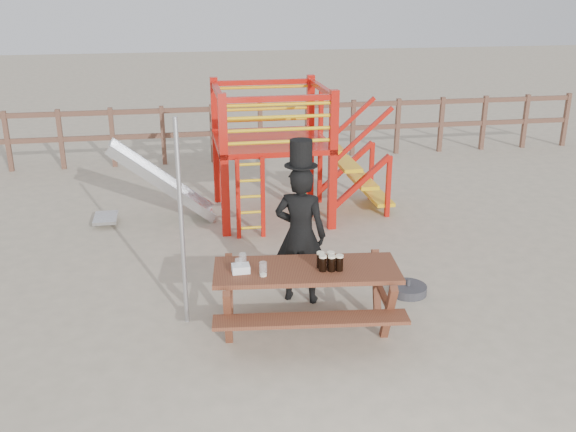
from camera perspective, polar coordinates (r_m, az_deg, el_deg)
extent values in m
plane|color=#B6A78D|center=(7.13, 1.43, -9.60)|extent=(60.00, 60.00, 0.00)
cube|color=brown|center=(13.35, -4.66, 9.51)|extent=(15.00, 0.06, 0.10)
cube|color=brown|center=(13.45, -4.60, 7.40)|extent=(15.00, 0.06, 0.10)
cube|color=brown|center=(13.78, -23.66, 6.08)|extent=(0.09, 0.09, 1.20)
cube|color=brown|center=(13.58, -19.54, 6.43)|extent=(0.09, 0.09, 1.20)
cube|color=brown|center=(13.45, -15.32, 6.75)|extent=(0.09, 0.09, 1.20)
cube|color=brown|center=(13.40, -11.04, 7.04)|extent=(0.09, 0.09, 1.20)
cube|color=brown|center=(13.42, -6.74, 7.29)|extent=(0.09, 0.09, 1.20)
cube|color=brown|center=(13.51, -2.47, 7.50)|extent=(0.09, 0.09, 1.20)
cube|color=brown|center=(13.68, 1.72, 7.67)|extent=(0.09, 0.09, 1.20)
cube|color=brown|center=(13.92, 5.79, 7.79)|extent=(0.09, 0.09, 1.20)
cube|color=brown|center=(14.22, 9.71, 7.87)|extent=(0.09, 0.09, 1.20)
cube|color=brown|center=(14.59, 13.45, 7.91)|extent=(0.09, 0.09, 1.20)
cube|color=brown|center=(15.01, 16.99, 7.92)|extent=(0.09, 0.09, 1.20)
cube|color=brown|center=(15.49, 20.32, 7.90)|extent=(0.09, 0.09, 1.20)
cube|color=brown|center=(16.01, 23.45, 7.86)|extent=(0.09, 0.09, 1.20)
cube|color=red|center=(9.23, -5.69, 4.37)|extent=(0.12, 0.12, 2.10)
cube|color=red|center=(9.49, 4.01, 4.85)|extent=(0.12, 0.12, 2.10)
cube|color=red|center=(10.78, -6.42, 6.62)|extent=(0.12, 0.12, 2.10)
cube|color=red|center=(11.00, 1.98, 7.00)|extent=(0.12, 0.12, 2.10)
cube|color=red|center=(10.05, -1.54, 6.65)|extent=(1.72, 1.72, 0.08)
cube|color=red|center=(9.12, -0.80, 10.40)|extent=(1.60, 0.08, 0.08)
cube|color=red|center=(10.68, -2.25, 11.80)|extent=(1.60, 0.08, 0.08)
cube|color=red|center=(9.81, -6.29, 10.97)|extent=(0.08, 1.60, 0.08)
cube|color=red|center=(10.05, 3.02, 11.27)|extent=(0.08, 1.60, 0.08)
cylinder|color=yellow|center=(9.24, -0.78, 6.60)|extent=(1.50, 0.05, 0.05)
cylinder|color=yellow|center=(10.79, -2.20, 8.54)|extent=(1.50, 0.05, 0.05)
cylinder|color=yellow|center=(9.20, -0.79, 7.69)|extent=(1.50, 0.05, 0.05)
cylinder|color=yellow|center=(10.75, -2.22, 9.48)|extent=(1.50, 0.05, 0.05)
cylinder|color=yellow|center=(9.17, -0.80, 8.79)|extent=(1.50, 0.05, 0.05)
cylinder|color=yellow|center=(10.72, -2.23, 10.43)|extent=(1.50, 0.05, 0.05)
cylinder|color=yellow|center=(9.13, -0.80, 9.90)|extent=(1.50, 0.05, 0.05)
cylinder|color=yellow|center=(10.69, -2.24, 11.38)|extent=(1.50, 0.05, 0.05)
cube|color=red|center=(9.24, -4.47, 1.50)|extent=(0.06, 0.06, 1.20)
cube|color=red|center=(9.28, -2.25, 1.63)|extent=(0.06, 0.06, 1.20)
cylinder|color=yellow|center=(9.41, -3.30, -1.04)|extent=(0.36, 0.04, 0.04)
cylinder|color=yellow|center=(9.32, -3.33, 0.34)|extent=(0.36, 0.04, 0.04)
cylinder|color=yellow|center=(9.25, -3.36, 1.74)|extent=(0.36, 0.04, 0.04)
cylinder|color=yellow|center=(9.17, -3.39, 3.16)|extent=(0.36, 0.04, 0.04)
cylinder|color=yellow|center=(9.11, -3.42, 4.61)|extent=(0.36, 0.04, 0.04)
cube|color=yellow|center=(10.26, 3.75, 6.20)|extent=(0.30, 0.90, 0.06)
cube|color=yellow|center=(10.41, 5.21, 4.65)|extent=(0.30, 0.90, 0.06)
cube|color=yellow|center=(10.57, 6.63, 3.14)|extent=(0.30, 0.90, 0.06)
cube|color=yellow|center=(10.74, 8.00, 1.68)|extent=(0.30, 0.90, 0.06)
cube|color=red|center=(10.08, 6.51, 3.02)|extent=(0.95, 0.08, 0.86)
cube|color=red|center=(10.91, 5.17, 4.38)|extent=(0.95, 0.08, 0.86)
cube|color=silver|center=(10.10, -11.09, 2.92)|extent=(1.53, 0.55, 1.21)
cube|color=silver|center=(9.83, -11.12, 2.69)|extent=(1.58, 0.04, 1.28)
cube|color=silver|center=(10.35, -11.10, 3.57)|extent=(1.58, 0.04, 1.28)
cube|color=silver|center=(10.32, -15.90, -0.16)|extent=(0.35, 0.55, 0.05)
cube|color=brown|center=(6.68, 1.64, -4.84)|extent=(1.99, 0.93, 0.05)
cube|color=brown|center=(6.34, 2.06, -9.20)|extent=(1.94, 0.48, 0.04)
cube|color=brown|center=(7.27, 1.24, -5.15)|extent=(1.94, 0.48, 0.04)
cube|color=brown|center=(6.82, -5.29, -7.86)|extent=(0.21, 1.15, 0.69)
cube|color=brown|center=(6.96, 8.37, -7.40)|extent=(0.21, 1.15, 0.69)
imported|color=black|center=(7.32, 1.11, -1.70)|extent=(0.70, 0.59, 1.63)
cube|color=#0D953C|center=(7.37, 1.33, 0.09)|extent=(0.07, 0.04, 0.38)
cylinder|color=black|center=(7.06, 1.16, 4.52)|extent=(0.37, 0.37, 0.01)
cylinder|color=black|center=(7.02, 1.16, 5.67)|extent=(0.25, 0.25, 0.28)
cube|color=white|center=(7.12, 1.38, 6.69)|extent=(0.12, 0.05, 0.03)
cylinder|color=#B2B2B7|center=(6.80, -9.44, -0.80)|extent=(0.05, 0.05, 2.28)
cylinder|color=#343338|center=(7.90, 10.60, -6.43)|extent=(0.45, 0.45, 0.10)
cylinder|color=#343338|center=(7.86, 10.65, -5.81)|extent=(0.05, 0.05, 0.09)
cube|color=white|center=(6.58, -4.23, -4.68)|extent=(0.18, 0.14, 0.08)
cylinder|color=black|center=(6.58, 3.10, -4.30)|extent=(0.08, 0.08, 0.15)
cylinder|color=beige|center=(6.55, 3.12, -3.61)|extent=(0.08, 0.08, 0.02)
cylinder|color=black|center=(6.58, 3.90, -4.30)|extent=(0.08, 0.08, 0.15)
cylinder|color=beige|center=(6.55, 3.92, -3.62)|extent=(0.08, 0.08, 0.02)
cylinder|color=black|center=(6.60, 4.59, -4.25)|extent=(0.08, 0.08, 0.15)
cylinder|color=beige|center=(6.57, 4.61, -3.57)|extent=(0.08, 0.08, 0.02)
cylinder|color=black|center=(6.66, 2.90, -3.99)|extent=(0.08, 0.08, 0.15)
cylinder|color=beige|center=(6.62, 2.91, -3.31)|extent=(0.08, 0.08, 0.02)
cylinder|color=black|center=(6.67, 3.81, -3.97)|extent=(0.08, 0.08, 0.15)
cylinder|color=beige|center=(6.63, 3.83, -3.29)|extent=(0.08, 0.08, 0.02)
cylinder|color=silver|center=(6.47, -2.23, -4.74)|extent=(0.08, 0.08, 0.15)
cylinder|color=beige|center=(6.49, -2.22, -5.26)|extent=(0.07, 0.07, 0.02)
cylinder|color=silver|center=(6.68, -4.05, -3.94)|extent=(0.08, 0.08, 0.15)
cylinder|color=beige|center=(6.70, -4.03, -4.45)|extent=(0.07, 0.07, 0.02)
cylinder|color=silver|center=(6.55, -4.40, -4.44)|extent=(0.08, 0.08, 0.15)
cylinder|color=beige|center=(6.58, -4.38, -4.95)|extent=(0.07, 0.07, 0.02)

